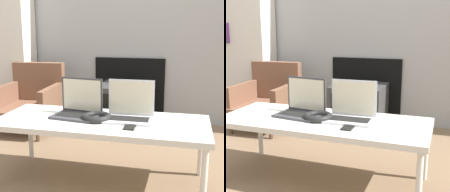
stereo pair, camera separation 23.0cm
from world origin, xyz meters
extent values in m
cube|color=#999999|center=(0.00, 1.67, 1.30)|extent=(7.00, 0.06, 2.60)
cube|color=black|center=(-0.08, 1.63, 0.35)|extent=(0.77, 0.03, 0.70)
cube|color=silver|center=(0.00, 0.18, 0.41)|extent=(1.38, 0.56, 0.04)
cylinder|color=silver|center=(0.65, -0.06, 0.20)|extent=(0.04, 0.04, 0.40)
cylinder|color=silver|center=(-0.65, 0.42, 0.20)|extent=(0.04, 0.04, 0.40)
cylinder|color=silver|center=(0.65, 0.42, 0.20)|extent=(0.04, 0.04, 0.40)
cube|color=#38383D|center=(-0.18, 0.19, 0.44)|extent=(0.33, 0.24, 0.02)
cube|color=black|center=(-0.18, 0.19, 0.45)|extent=(0.27, 0.15, 0.00)
cube|color=#38383D|center=(-0.17, 0.29, 0.57)|extent=(0.31, 0.05, 0.24)
cube|color=beige|center=(-0.17, 0.29, 0.57)|extent=(0.28, 0.04, 0.22)
cube|color=silver|center=(0.18, 0.19, 0.44)|extent=(0.31, 0.21, 0.02)
cube|color=black|center=(0.18, 0.19, 0.45)|extent=(0.26, 0.12, 0.00)
cube|color=silver|center=(0.18, 0.29, 0.57)|extent=(0.31, 0.01, 0.24)
cube|color=beige|center=(0.18, 0.29, 0.57)|extent=(0.28, 0.01, 0.22)
torus|color=black|center=(-0.03, 0.16, 0.45)|extent=(0.19, 0.19, 0.04)
cube|color=black|center=(0.21, 0.08, 0.44)|extent=(0.07, 0.15, 0.01)
cube|color=#383838|center=(-0.08, 1.36, 0.23)|extent=(0.51, 0.51, 0.46)
cube|color=black|center=(-0.08, 1.10, 0.23)|extent=(0.42, 0.01, 0.36)
cube|color=brown|center=(-0.99, 1.04, 0.22)|extent=(0.59, 0.68, 0.08)
cube|color=brown|center=(-1.01, 1.32, 0.46)|extent=(0.55, 0.13, 0.40)
cube|color=brown|center=(-1.24, 1.03, 0.36)|extent=(0.10, 0.59, 0.20)
cube|color=brown|center=(-0.75, 1.06, 0.36)|extent=(0.10, 0.59, 0.20)
cylinder|color=#4C3828|center=(-0.77, 0.77, 0.09)|extent=(0.04, 0.04, 0.18)
cylinder|color=#4C3828|center=(-1.22, 1.32, 0.09)|extent=(0.04, 0.04, 0.18)
cylinder|color=#4C3828|center=(-0.77, 1.32, 0.09)|extent=(0.04, 0.04, 0.18)
cube|color=silver|center=(-1.50, 1.47, 0.77)|extent=(0.65, 0.30, 1.54)
camera|label=1|loc=(0.53, -1.71, 1.02)|focal=50.00mm
camera|label=2|loc=(0.75, -1.64, 1.02)|focal=50.00mm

